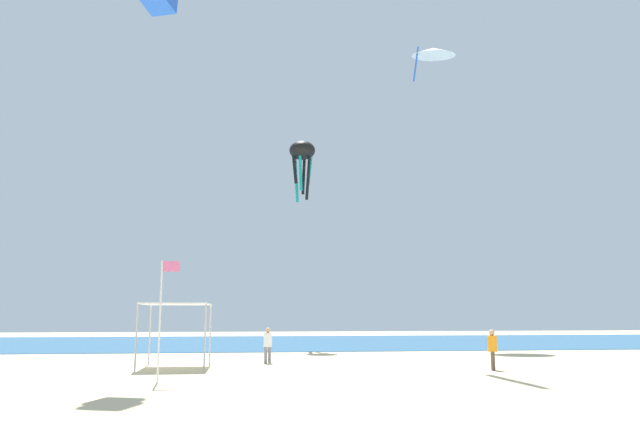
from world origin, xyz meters
name	(u,v)px	position (x,y,z in m)	size (l,w,h in m)	color
ground	(320,380)	(0.00, 0.00, -0.05)	(110.00, 110.00, 0.10)	beige
ocean_strip	(279,342)	(0.00, 26.72, 0.01)	(110.00, 25.24, 0.03)	#28608C
canopy_tent	(177,307)	(-5.48, 4.85, 2.49)	(2.69, 3.28, 2.63)	#B2B2B7
person_near_tent	(492,346)	(7.13, 2.15, 0.93)	(0.37, 0.39, 1.58)	brown
person_leftmost	(268,342)	(-1.60, 6.57, 0.93)	(0.38, 0.38, 1.58)	slate
banner_flag	(162,309)	(-5.29, -0.75, 2.34)	(0.61, 0.06, 3.92)	silver
kite_delta_white	(434,52)	(11.38, 20.88, 22.24)	(3.36, 3.41, 2.80)	white
kite_octopus_black	(302,154)	(0.99, 18.41, 13.09)	(2.14, 2.14, 4.19)	black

